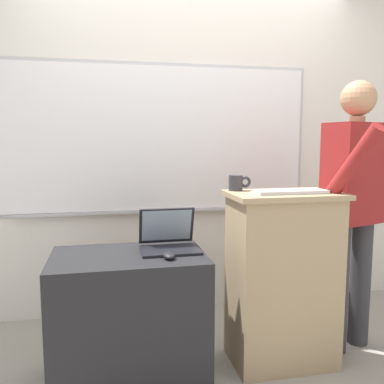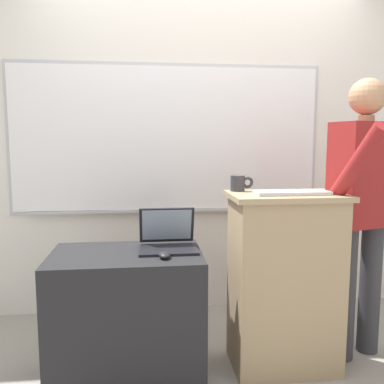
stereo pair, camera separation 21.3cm
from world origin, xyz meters
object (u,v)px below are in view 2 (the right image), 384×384
lectern_podium (284,281)px  computer_mouse_by_laptop (164,255)px  laptop (167,237)px  side_desk (128,317)px  wireless_keyboard (292,193)px  coffee_mug (239,183)px  person_presenter (363,201)px

lectern_podium → computer_mouse_by_laptop: size_ratio=10.39×
computer_mouse_by_laptop → laptop: bearing=82.3°
lectern_podium → side_desk: bearing=-177.7°
wireless_keyboard → coffee_mug: size_ratio=2.99×
lectern_podium → coffee_mug: coffee_mug is taller
person_presenter → laptop: person_presenter is taller
lectern_podium → computer_mouse_by_laptop: bearing=-167.3°
person_presenter → wireless_keyboard: size_ratio=4.11×
wireless_keyboard → coffee_mug: coffee_mug is taller
side_desk → laptop: 0.49m
person_presenter → wireless_keyboard: person_presenter is taller
side_desk → wireless_keyboard: size_ratio=1.99×
wireless_keyboard → computer_mouse_by_laptop: (-0.72, -0.11, -0.30)m
side_desk → laptop: (0.23, 0.08, 0.43)m
wireless_keyboard → computer_mouse_by_laptop: 0.78m
side_desk → person_presenter: person_presenter is taller
lectern_podium → side_desk: lectern_podium is taller
lectern_podium → computer_mouse_by_laptop: lectern_podium is taller
person_presenter → computer_mouse_by_laptop: person_presenter is taller
side_desk → person_presenter: (1.41, 0.10, 0.61)m
side_desk → wireless_keyboard: 1.15m
laptop → computer_mouse_by_laptop: size_ratio=3.23×
laptop → coffee_mug: size_ratio=2.33×
coffee_mug → laptop: bearing=-167.3°
person_presenter → computer_mouse_by_laptop: bearing=173.0°
laptop → coffee_mug: bearing=12.7°
wireless_keyboard → coffee_mug: (-0.26, 0.19, 0.04)m
side_desk → wireless_keyboard: (0.92, -0.02, 0.68)m
lectern_podium → wireless_keyboard: bearing=-79.1°
person_presenter → lectern_podium: bearing=169.9°
side_desk → computer_mouse_by_laptop: size_ratio=8.23×
lectern_podium → laptop: lectern_podium is taller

